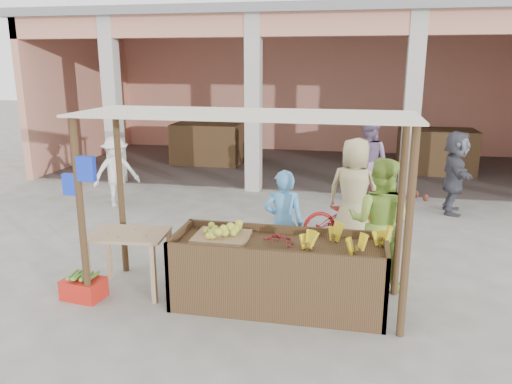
% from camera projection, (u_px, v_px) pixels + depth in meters
% --- Properties ---
extents(ground, '(60.00, 60.00, 0.00)m').
position_uv_depth(ground, '(239.00, 301.00, 6.38)').
color(ground, slate).
rests_on(ground, ground).
extents(market_building, '(14.40, 6.40, 4.20)m').
position_uv_depth(market_building, '(313.00, 72.00, 14.15)').
color(market_building, tan).
rests_on(market_building, ground).
extents(fruit_stall, '(2.60, 0.95, 0.80)m').
position_uv_depth(fruit_stall, '(278.00, 275.00, 6.18)').
color(fruit_stall, '#4F371F').
rests_on(fruit_stall, ground).
extents(stall_awning, '(4.09, 1.35, 2.39)m').
position_uv_depth(stall_awning, '(238.00, 147.00, 5.94)').
color(stall_awning, '#4F371F').
rests_on(stall_awning, ground).
extents(banana_heap, '(0.98, 0.53, 0.18)m').
position_uv_depth(banana_heap, '(342.00, 241.00, 5.96)').
color(banana_heap, yellow).
rests_on(banana_heap, fruit_stall).
extents(melon_tray, '(0.67, 0.58, 0.18)m').
position_uv_depth(melon_tray, '(221.00, 233.00, 6.25)').
color(melon_tray, '#95734D').
rests_on(melon_tray, fruit_stall).
extents(berry_heap, '(0.43, 0.35, 0.14)m').
position_uv_depth(berry_heap, '(278.00, 239.00, 6.09)').
color(berry_heap, maroon).
rests_on(berry_heap, fruit_stall).
extents(side_table, '(1.05, 0.75, 0.81)m').
position_uv_depth(side_table, '(129.00, 243.00, 6.52)').
color(side_table, tan).
rests_on(side_table, ground).
extents(papaya_pile, '(0.67, 0.39, 0.19)m').
position_uv_depth(papaya_pile, '(128.00, 226.00, 6.46)').
color(papaya_pile, '#408A2D').
rests_on(papaya_pile, side_table).
extents(red_crate, '(0.55, 0.43, 0.26)m').
position_uv_depth(red_crate, '(84.00, 288.00, 6.43)').
color(red_crate, red).
rests_on(red_crate, ground).
extents(plantain_bundle, '(0.38, 0.26, 0.08)m').
position_uv_depth(plantain_bundle, '(83.00, 276.00, 6.39)').
color(plantain_bundle, '#589134').
rests_on(plantain_bundle, red_crate).
extents(produce_sacks, '(0.83, 0.78, 0.63)m').
position_uv_depth(produce_sacks, '(418.00, 186.00, 10.98)').
color(produce_sacks, maroon).
rests_on(produce_sacks, ground).
extents(vendor_blue, '(0.65, 0.50, 1.65)m').
position_uv_depth(vendor_blue, '(284.00, 220.00, 6.95)').
color(vendor_blue, '#56A7EB').
rests_on(vendor_blue, ground).
extents(vendor_green, '(0.99, 0.72, 1.86)m').
position_uv_depth(vendor_green, '(379.00, 219.00, 6.67)').
color(vendor_green, '#9CC847').
rests_on(vendor_green, ground).
extents(motorcycle, '(1.20, 1.82, 0.90)m').
position_uv_depth(motorcycle, '(350.00, 216.00, 8.40)').
color(motorcycle, maroon).
rests_on(motorcycle, ground).
extents(shopper_a, '(1.12, 1.04, 1.60)m').
position_uv_depth(shopper_a, '(116.00, 169.00, 10.38)').
color(shopper_a, silver).
rests_on(shopper_a, ground).
extents(shopper_c, '(1.10, 0.87, 2.00)m').
position_uv_depth(shopper_c, '(354.00, 187.00, 8.05)').
color(shopper_c, tan).
rests_on(shopper_c, ground).
extents(shopper_d, '(0.81, 1.68, 1.76)m').
position_uv_depth(shopper_d, '(455.00, 170.00, 9.89)').
color(shopper_d, '#474852').
rests_on(shopper_d, ground).
extents(shopper_f, '(1.10, 0.85, 2.00)m').
position_uv_depth(shopper_f, '(368.00, 157.00, 10.58)').
color(shopper_f, gray).
rests_on(shopper_f, ground).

